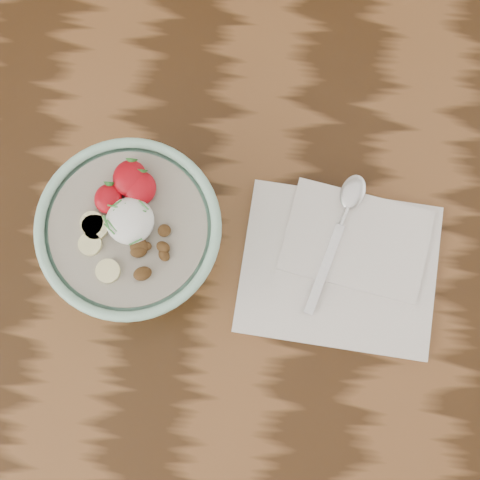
# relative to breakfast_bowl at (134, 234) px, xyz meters

# --- Properties ---
(table) EXTENTS (1.60, 0.90, 0.75)m
(table) POSITION_rel_breakfast_bowl_xyz_m (0.03, -0.04, -0.16)
(table) COLOR #351E0D
(table) RESTS_ON ground
(breakfast_bowl) EXTENTS (0.21, 0.21, 0.14)m
(breakfast_bowl) POSITION_rel_breakfast_bowl_xyz_m (0.00, 0.00, 0.00)
(breakfast_bowl) COLOR #A0D7BC
(breakfast_bowl) RESTS_ON table
(napkin) EXTENTS (0.25, 0.22, 0.01)m
(napkin) POSITION_rel_breakfast_bowl_xyz_m (0.25, -0.00, -0.06)
(napkin) COLOR white
(napkin) RESTS_ON table
(spoon) EXTENTS (0.07, 0.19, 0.01)m
(spoon) POSITION_rel_breakfast_bowl_xyz_m (0.25, 0.06, -0.05)
(spoon) COLOR silver
(spoon) RESTS_ON napkin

